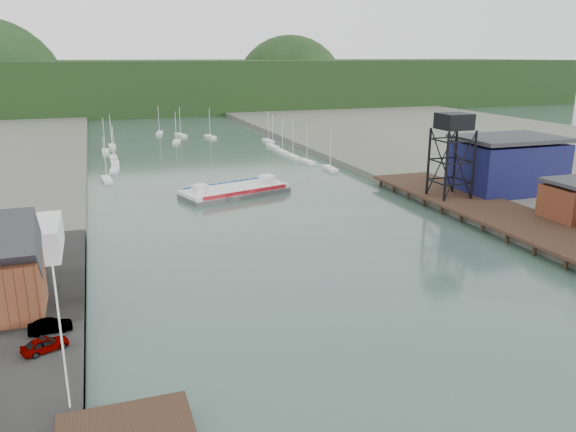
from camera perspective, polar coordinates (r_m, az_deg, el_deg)
ground at (r=52.07m, az=20.19°, el=-18.39°), size 600.00×600.00×0.00m
east_pier at (r=105.20m, az=20.83°, el=0.24°), size 14.00×70.00×2.45m
flagpole at (r=47.39m, az=-22.01°, el=-11.53°), size 0.16×0.16×12.00m
lift_tower at (r=111.54m, az=16.49°, el=8.70°), size 6.50×6.50×16.00m
blue_shed at (r=123.50m, az=21.36°, el=4.87°), size 20.50×14.50×11.30m
marina_sailboats at (r=175.56m, az=-9.20°, el=6.54°), size 57.71×92.65×0.90m
distant_hills at (r=335.12m, az=-15.00°, el=12.36°), size 500.00×120.00×80.00m
chain_ferry at (r=119.92m, az=-5.40°, el=2.60°), size 24.30×15.26×3.26m
car_west_a at (r=58.99m, az=-23.47°, el=-11.85°), size 4.62×3.29×1.46m
car_west_b at (r=62.44m, az=-23.01°, el=-10.26°), size 4.30×1.77×1.38m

